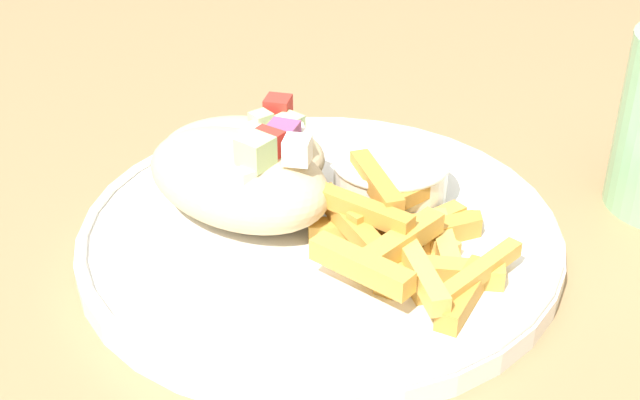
% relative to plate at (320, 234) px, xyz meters
% --- Properties ---
extents(table, '(1.51, 1.51, 0.73)m').
position_rel_plate_xyz_m(table, '(-0.03, 0.00, -0.07)').
color(table, '#9E7A51').
rests_on(table, ground_plane).
extents(plate, '(0.29, 0.29, 0.02)m').
position_rel_plate_xyz_m(plate, '(0.00, 0.00, 0.00)').
color(plate, white).
rests_on(plate, table).
extents(pita_sandwich_near, '(0.14, 0.10, 0.06)m').
position_rel_plate_xyz_m(pita_sandwich_near, '(-0.05, -0.01, 0.03)').
color(pita_sandwich_near, beige).
rests_on(pita_sandwich_near, plate).
extents(pita_sandwich_far, '(0.13, 0.10, 0.06)m').
position_rel_plate_xyz_m(pita_sandwich_far, '(-0.07, 0.02, 0.03)').
color(pita_sandwich_far, beige).
rests_on(pita_sandwich_far, plate).
extents(fries_pile, '(0.13, 0.11, 0.04)m').
position_rel_plate_xyz_m(fries_pile, '(0.06, -0.01, 0.02)').
color(fries_pile, gold).
rests_on(fries_pile, plate).
extents(sauce_ramekin, '(0.08, 0.08, 0.03)m').
position_rel_plate_xyz_m(sauce_ramekin, '(0.02, 0.05, 0.02)').
color(sauce_ramekin, white).
rests_on(sauce_ramekin, plate).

